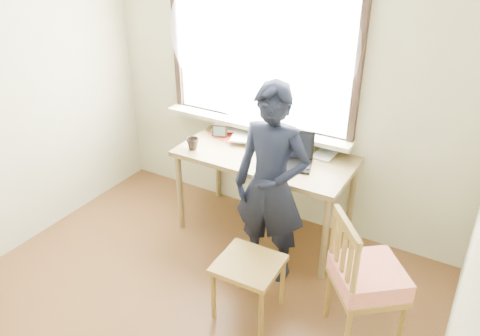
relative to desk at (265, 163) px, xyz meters
The scene contains 13 objects.
room_shell 1.69m from the desk, 93.18° to the right, with size 3.52×4.02×2.61m.
desk is the anchor object (origin of this frame).
laptop 0.28m from the desk, ahead, with size 0.44×0.39×0.25m.
mug_white 0.29m from the desk, 135.77° to the left, with size 0.13×0.13×0.10m, color white.
mug_dark 0.66m from the desk, 159.11° to the right, with size 0.11×0.11×0.10m, color black.
mouse 0.43m from the desk, 13.88° to the right, with size 0.10×0.07×0.04m, color black.
desk_clutter 0.29m from the desk, 135.67° to the left, with size 0.88×0.54×0.05m.
book_a 0.46m from the desk, 149.21° to the left, with size 0.18×0.24×0.02m, color white.
book_b 0.45m from the desk, 33.04° to the left, with size 0.17×0.23×0.02m, color white.
picture_frame 0.56m from the desk, 169.33° to the left, with size 0.14×0.06×0.11m.
work_chair 1.07m from the desk, 68.85° to the right, with size 0.46×0.44×0.45m.
side_chair 1.39m from the desk, 33.23° to the right, with size 0.62×0.62×0.97m.
person 0.54m from the desk, 58.06° to the right, with size 0.59×0.39×1.62m, color black.
Camera 1 is at (1.67, -1.59, 2.61)m, focal length 35.00 mm.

